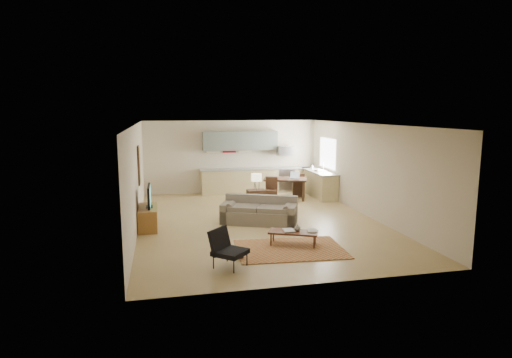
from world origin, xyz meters
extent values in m
plane|color=#A28652|center=(0.00, 0.00, 0.00)|extent=(9.00, 9.00, 0.00)
plane|color=white|center=(0.00, 0.00, 2.70)|extent=(9.00, 9.00, 0.00)
plane|color=beige|center=(0.00, 4.50, 1.35)|extent=(6.50, 0.00, 6.50)
plane|color=beige|center=(0.00, -4.50, 1.35)|extent=(6.50, 0.00, 6.50)
plane|color=beige|center=(-3.25, 0.00, 1.35)|extent=(0.00, 9.00, 9.00)
plane|color=beige|center=(3.25, 0.00, 1.35)|extent=(0.00, 9.00, 9.00)
cube|color=#A5A8AD|center=(2.00, 4.18, 0.45)|extent=(0.62, 0.62, 0.90)
cube|color=#A5A8AD|center=(2.00, 4.20, 1.55)|extent=(0.62, 0.40, 0.35)
cube|color=slate|center=(0.30, 4.33, 1.95)|extent=(2.80, 0.34, 0.70)
cube|color=white|center=(3.23, 3.00, 1.55)|extent=(0.02, 1.40, 1.05)
cube|color=brown|center=(0.14, -2.57, 0.01)|extent=(2.48, 1.80, 0.02)
imported|color=maroon|center=(0.08, -2.25, 0.35)|extent=(0.28, 0.36, 0.03)
imported|color=navy|center=(0.62, -2.35, 0.35)|extent=(0.37, 0.41, 0.02)
imported|color=black|center=(0.40, -2.30, 0.42)|extent=(0.19, 0.19, 0.16)
imported|color=#FEEDC4|center=(2.83, 3.42, 1.02)|extent=(0.09, 0.10, 0.19)
camera|label=1|loc=(-2.60, -11.35, 3.07)|focal=30.00mm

